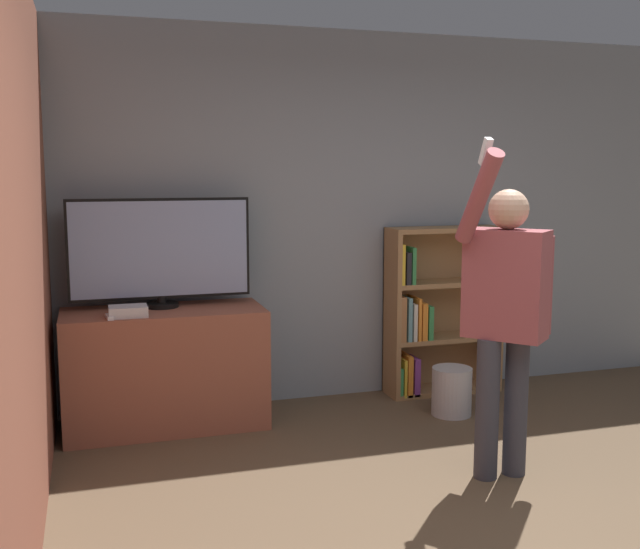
# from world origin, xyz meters

# --- Properties ---
(wall_back) EXTENTS (6.10, 0.06, 2.70)m
(wall_back) POSITION_xyz_m (0.00, 2.63, 1.35)
(wall_back) COLOR gray
(wall_back) RESTS_ON ground_plane
(wall_side_brick) EXTENTS (0.06, 4.20, 2.70)m
(wall_side_brick) POSITION_xyz_m (-2.08, 1.30, 1.35)
(wall_side_brick) COLOR #93513D
(wall_side_brick) RESTS_ON ground_plane
(tv_ledge) EXTENTS (1.31, 0.58, 0.79)m
(tv_ledge) POSITION_xyz_m (-1.34, 2.28, 0.40)
(tv_ledge) COLOR #93513D
(tv_ledge) RESTS_ON ground_plane
(television) EXTENTS (1.19, 0.22, 0.73)m
(television) POSITION_xyz_m (-1.34, 2.37, 1.17)
(television) COLOR black
(television) RESTS_ON tv_ledge
(game_console) EXTENTS (0.24, 0.17, 0.07)m
(game_console) POSITION_xyz_m (-1.57, 2.11, 0.82)
(game_console) COLOR silver
(game_console) RESTS_ON tv_ledge
(remote_loose) EXTENTS (0.05, 0.14, 0.02)m
(remote_loose) POSITION_xyz_m (-1.69, 2.08, 0.80)
(remote_loose) COLOR white
(remote_loose) RESTS_ON tv_ledge
(bookshelf) EXTENTS (0.89, 0.28, 1.27)m
(bookshelf) POSITION_xyz_m (0.69, 2.45, 0.61)
(bookshelf) COLOR #997047
(bookshelf) RESTS_ON ground_plane
(person) EXTENTS (0.57, 0.54, 1.87)m
(person) POSITION_xyz_m (0.36, 0.89, 0.97)
(person) COLOR #383842
(person) RESTS_ON ground_plane
(waste_bin) EXTENTS (0.28, 0.28, 0.34)m
(waste_bin) POSITION_xyz_m (0.59, 1.92, 0.17)
(waste_bin) COLOR #B7B7BC
(waste_bin) RESTS_ON ground_plane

